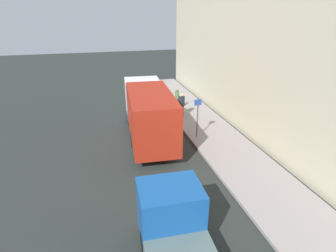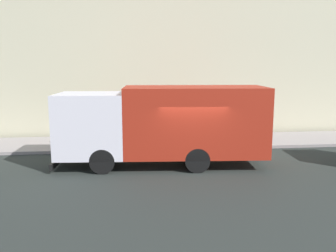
{
  "view_description": "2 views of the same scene",
  "coord_description": "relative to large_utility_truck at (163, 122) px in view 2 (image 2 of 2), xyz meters",
  "views": [
    {
      "loc": [
        -2.16,
        -14.39,
        7.37
      ],
      "look_at": [
        1.58,
        -0.39,
        1.17
      ],
      "focal_mm": 29.04,
      "sensor_mm": 36.0,
      "label": 1
    },
    {
      "loc": [
        -13.13,
        2.28,
        4.0
      ],
      "look_at": [
        1.41,
        0.74,
        1.48
      ],
      "focal_mm": 37.93,
      "sensor_mm": 36.0,
      "label": 2
    }
  ],
  "objects": [
    {
      "name": "pedestrian_walking",
      "position": [
        2.98,
        2.47,
        -0.69
      ],
      "size": [
        0.39,
        0.39,
        1.74
      ],
      "rotation": [
        0.0,
        0.0,
        6.25
      ],
      "color": "black",
      "rests_on": "sidewalk"
    },
    {
      "name": "ground",
      "position": [
        -0.69,
        -1.0,
        -1.75
      ],
      "size": [
        80.0,
        80.0,
        0.0
      ],
      "primitive_type": "plane",
      "color": "#272C29"
    },
    {
      "name": "building_facade",
      "position": [
        6.17,
        -1.0,
        3.76
      ],
      "size": [
        0.5,
        30.0,
        11.03
      ],
      "primitive_type": "cube",
      "color": "beige",
      "rests_on": "ground"
    },
    {
      "name": "traffic_cone_orange",
      "position": [
        2.65,
        2.89,
        -1.25
      ],
      "size": [
        0.49,
        0.49,
        0.71
      ],
      "primitive_type": "cone",
      "color": "orange",
      "rests_on": "sidewalk"
    },
    {
      "name": "sidewalk",
      "position": [
        3.99,
        -1.0,
        -1.68
      ],
      "size": [
        3.37,
        30.0,
        0.14
      ],
      "primitive_type": "cube",
      "color": "gray",
      "rests_on": "ground"
    },
    {
      "name": "pedestrian_third",
      "position": [
        2.9,
        2.5,
        -0.72
      ],
      "size": [
        0.44,
        0.44,
        1.69
      ],
      "rotation": [
        0.0,
        0.0,
        4.5
      ],
      "color": "#514749",
      "rests_on": "sidewalk"
    },
    {
      "name": "street_sign_post",
      "position": [
        2.76,
        -1.21,
        -0.13
      ],
      "size": [
        0.44,
        0.08,
        2.49
      ],
      "color": "#4C5156",
      "rests_on": "sidewalk"
    },
    {
      "name": "pedestrian_standing",
      "position": [
        3.03,
        3.93,
        -0.7
      ],
      "size": [
        0.45,
        0.45,
        1.7
      ],
      "rotation": [
        0.0,
        0.0,
        0.89
      ],
      "color": "#3E424A",
      "rests_on": "sidewalk"
    },
    {
      "name": "large_utility_truck",
      "position": [
        0.0,
        0.0,
        0.0
      ],
      "size": [
        2.9,
        8.4,
        3.16
      ],
      "rotation": [
        0.0,
        0.0,
        -0.07
      ],
      "color": "white",
      "rests_on": "ground"
    }
  ]
}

